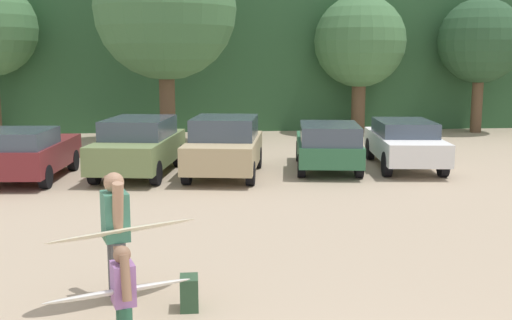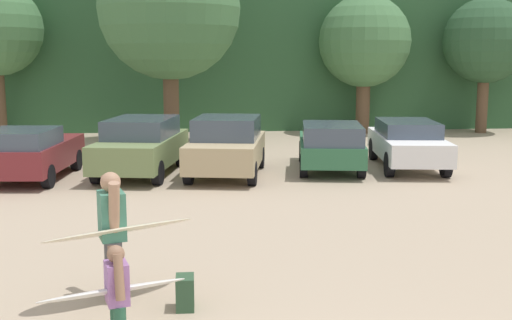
% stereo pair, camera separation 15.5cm
% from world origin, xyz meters
% --- Properties ---
extents(hillside_ridge, '(108.00, 12.00, 7.19)m').
position_xyz_m(hillside_ridge, '(0.00, 29.63, 3.59)').
color(hillside_ridge, '#2D5633').
rests_on(hillside_ridge, ground_plane).
extents(tree_center_left, '(5.40, 5.40, 7.85)m').
position_xyz_m(tree_center_left, '(-2.53, 19.92, 5.13)').
color(tree_center_left, brown).
rests_on(tree_center_left, ground_plane).
extents(tree_center_right, '(4.00, 4.00, 6.02)m').
position_xyz_m(tree_center_right, '(5.77, 22.64, 3.98)').
color(tree_center_right, brown).
rests_on(tree_center_right, ground_plane).
extents(tree_center, '(3.71, 3.71, 5.90)m').
position_xyz_m(tree_center, '(11.08, 22.22, 4.01)').
color(tree_center, brown).
rests_on(tree_center, ground_plane).
extents(parked_car_maroon, '(2.15, 4.10, 1.46)m').
position_xyz_m(parked_car_maroon, '(-6.09, 12.83, 0.77)').
color(parked_car_maroon, maroon).
rests_on(parked_car_maroon, ground_plane).
extents(parked_car_olive_green, '(2.61, 4.71, 1.62)m').
position_xyz_m(parked_car_olive_green, '(-3.13, 13.40, 0.85)').
color(parked_car_olive_green, '#6B7F4C').
rests_on(parked_car_olive_green, ground_plane).
extents(parked_car_tan, '(2.56, 4.27, 1.66)m').
position_xyz_m(parked_car_tan, '(-0.72, 12.98, 0.86)').
color(parked_car_tan, tan).
rests_on(parked_car_tan, ground_plane).
extents(parked_car_forest_green, '(2.40, 4.38, 1.44)m').
position_xyz_m(parked_car_forest_green, '(2.36, 13.46, 0.78)').
color(parked_car_forest_green, '#2D6642').
rests_on(parked_car_forest_green, ground_plane).
extents(parked_car_white, '(2.32, 4.76, 1.43)m').
position_xyz_m(parked_car_white, '(4.78, 13.73, 0.78)').
color(parked_car_white, white).
rests_on(parked_car_white, ground_plane).
extents(person_adult, '(0.44, 0.86, 1.79)m').
position_xyz_m(person_adult, '(-2.72, 3.92, 1.01)').
color(person_adult, '#4C4C51').
rests_on(person_adult, ground_plane).
extents(person_child, '(0.31, 0.58, 1.28)m').
position_xyz_m(person_child, '(-2.45, 2.22, 0.72)').
color(person_child, '#26593F').
rests_on(person_child, ground_plane).
extents(surfboard_cream, '(2.19, 1.56, 0.27)m').
position_xyz_m(surfboard_cream, '(-2.61, 3.93, 0.97)').
color(surfboard_cream, beige).
extents(surfboard_white, '(1.76, 1.04, 0.24)m').
position_xyz_m(surfboard_white, '(-2.51, 2.36, 0.71)').
color(surfboard_white, white).
extents(backpack_dropped, '(0.24, 0.34, 0.45)m').
position_xyz_m(backpack_dropped, '(-1.73, 3.46, 0.22)').
color(backpack_dropped, '#2D4C33').
rests_on(backpack_dropped, ground_plane).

